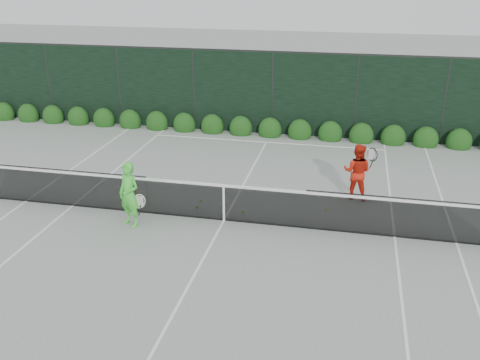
# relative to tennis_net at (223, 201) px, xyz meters

# --- Properties ---
(ground) EXTENTS (80.00, 80.00, 0.00)m
(ground) POSITION_rel_tennis_net_xyz_m (0.02, 0.00, -0.53)
(ground) COLOR gray
(ground) RESTS_ON ground
(tennis_net) EXTENTS (12.90, 0.10, 1.07)m
(tennis_net) POSITION_rel_tennis_net_xyz_m (0.00, 0.00, 0.00)
(tennis_net) COLOR black
(tennis_net) RESTS_ON ground
(player_woman) EXTENTS (0.69, 0.59, 1.61)m
(player_woman) POSITION_rel_tennis_net_xyz_m (-2.14, -0.69, 0.27)
(player_woman) COLOR #48DA40
(player_woman) RESTS_ON ground
(player_man) EXTENTS (0.90, 0.72, 1.54)m
(player_man) POSITION_rel_tennis_net_xyz_m (3.19, 2.08, 0.24)
(player_man) COLOR red
(player_man) RESTS_ON ground
(court_lines) EXTENTS (11.03, 23.83, 0.01)m
(court_lines) POSITION_rel_tennis_net_xyz_m (0.02, 0.00, -0.53)
(court_lines) COLOR white
(court_lines) RESTS_ON ground
(windscreen_fence) EXTENTS (32.00, 21.07, 3.06)m
(windscreen_fence) POSITION_rel_tennis_net_xyz_m (0.02, -2.71, 0.98)
(windscreen_fence) COLOR black
(windscreen_fence) RESTS_ON ground
(hedge_row) EXTENTS (31.66, 0.65, 0.94)m
(hedge_row) POSITION_rel_tennis_net_xyz_m (0.02, 7.15, -0.30)
(hedge_row) COLOR #123D10
(hedge_row) RESTS_ON ground
(tennis_balls) EXTENTS (5.28, 0.73, 0.07)m
(tennis_balls) POSITION_rel_tennis_net_xyz_m (-0.31, 0.86, -0.50)
(tennis_balls) COLOR yellow
(tennis_balls) RESTS_ON ground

